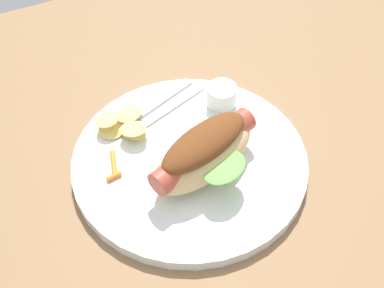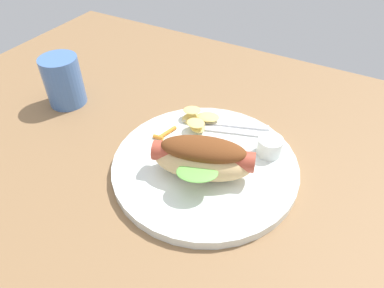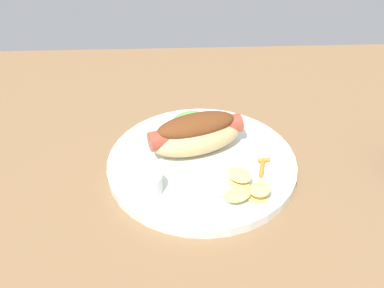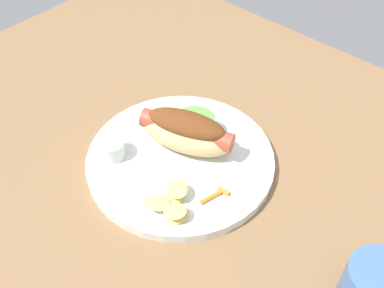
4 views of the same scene
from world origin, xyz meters
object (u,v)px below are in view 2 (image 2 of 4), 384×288
object	(u,v)px
plate	(205,165)
chips_pile	(197,119)
hot_dog	(203,158)
drinking_cup	(63,81)
knife	(234,131)
carrot_garnish	(164,134)
sauce_ramekin	(270,146)
fork	(228,124)

from	to	relation	value
plate	chips_pile	size ratio (longest dim) A/B	3.85
hot_dog	chips_pile	world-z (taller)	hot_dog
hot_dog	drinking_cup	xyz separation A→B (cm)	(-34.21, 5.92, -0.02)
knife	chips_pile	distance (cm)	6.98
chips_pile	drinking_cup	size ratio (longest dim) A/B	0.79
carrot_garnish	chips_pile	bearing A→B (deg)	58.86
carrot_garnish	drinking_cup	xyz separation A→B (cm)	(-24.10, 1.11, 3.01)
plate	knife	size ratio (longest dim) A/B	2.26
knife	chips_pile	size ratio (longest dim) A/B	1.71
hot_dog	sauce_ramekin	distance (cm)	12.13
chips_pile	sauce_ramekin	bearing A→B (deg)	-4.42
plate	drinking_cup	bearing A→B (deg)	174.04
plate	chips_pile	distance (cm)	10.17
knife	drinking_cup	distance (cm)	34.99
hot_dog	knife	distance (cm)	12.10
chips_pile	carrot_garnish	xyz separation A→B (cm)	(-3.45, -5.70, -0.77)
sauce_ramekin	knife	xyz separation A→B (cm)	(-7.24, 2.23, -1.33)
sauce_ramekin	carrot_garnish	distance (cm)	18.15
hot_dog	carrot_garnish	size ratio (longest dim) A/B	3.75
plate	drinking_cup	xyz separation A→B (cm)	(-33.41, 3.49, 4.15)
plate	hot_dog	bearing A→B (deg)	-71.69
sauce_ramekin	fork	world-z (taller)	sauce_ramekin
plate	sauce_ramekin	world-z (taller)	sauce_ramekin
sauce_ramekin	chips_pile	xyz separation A→B (cm)	(-14.07, 1.09, -0.40)
hot_dog	plate	bearing A→B (deg)	-90.10
plate	knife	distance (cm)	9.34
hot_dog	chips_pile	bearing A→B (deg)	-76.04
knife	carrot_garnish	bearing A→B (deg)	15.27
fork	drinking_cup	distance (cm)	33.45
fork	knife	bearing A→B (deg)	125.10
fork	chips_pile	xyz separation A→B (cm)	(-5.01, -2.40, 0.91)
chips_pile	drinking_cup	xyz separation A→B (cm)	(-27.55, -4.60, 2.24)
hot_dog	sauce_ramekin	xyz separation A→B (cm)	(7.40, 9.43, -1.87)
hot_dog	knife	bearing A→B (deg)	-109.16
fork	chips_pile	world-z (taller)	chips_pile
fork	drinking_cup	bearing A→B (deg)	-8.07
hot_dog	chips_pile	xyz separation A→B (cm)	(-6.67, 10.52, -2.26)
hot_dog	drinking_cup	world-z (taller)	drinking_cup
carrot_garnish	fork	bearing A→B (deg)	43.77
chips_pile	carrot_garnish	world-z (taller)	chips_pile
plate	drinking_cup	size ratio (longest dim) A/B	3.03
sauce_ramekin	knife	bearing A→B (deg)	162.86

